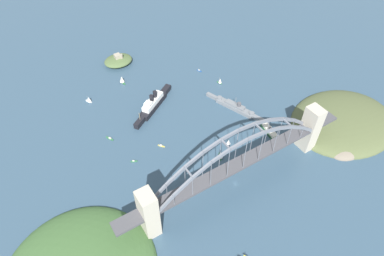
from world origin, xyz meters
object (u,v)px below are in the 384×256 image
small_boat_2 (228,142)px  harbor_ferry_steamer (270,131)px  small_boat_6 (145,202)px  harbor_arch_bridge (238,165)px  small_boat_1 (110,138)px  small_boat_4 (220,81)px  fort_island_mid_harbor (118,60)px  small_boat_7 (122,79)px  small_boat_5 (134,161)px  small_boat_3 (89,99)px  small_boat_0 (199,71)px  small_boat_9 (161,146)px  small_boat_8 (220,155)px  naval_cruiser (235,107)px  ocean_liner (153,104)px

small_boat_2 → harbor_ferry_steamer: bearing=-11.7°
harbor_ferry_steamer → small_boat_6: bearing=-176.7°
harbor_arch_bridge → small_boat_1: harbor_arch_bridge is taller
small_boat_4 → small_boat_6: (-162.27, -110.45, 0.18)m
fort_island_mid_harbor → small_boat_1: 142.46m
small_boat_6 → small_boat_7: size_ratio=0.81×
harbor_ferry_steamer → small_boat_6: (-158.09, -9.05, 2.01)m
harbor_arch_bridge → small_boat_5: (-72.10, 76.92, -29.03)m
harbor_ferry_steamer → small_boat_1: size_ratio=4.24×
small_boat_3 → small_boat_4: size_ratio=1.06×
small_boat_3 → small_boat_0: bearing=-6.9°
harbor_arch_bridge → fort_island_mid_harbor: size_ratio=6.33×
harbor_arch_bridge → small_boat_4: (77.74, 136.00, -25.80)m
small_boat_3 → small_boat_7: 51.63m
small_boat_9 → harbor_arch_bridge: bearing=-64.6°
small_boat_2 → small_boat_8: (-18.25, -10.60, 0.86)m
harbor_arch_bridge → small_boat_3: (-78.51, 190.44, -25.60)m
small_boat_2 → small_boat_9: size_ratio=1.14×
small_boat_6 → small_boat_1: bearing=87.8°
small_boat_0 → small_boat_2: (-45.36, -127.71, 3.15)m
small_boat_7 → fort_island_mid_harbor: bearing=72.8°
small_boat_9 → small_boat_5: bearing=-173.8°
naval_cruiser → small_boat_7: naval_cruiser is taller
harbor_ferry_steamer → small_boat_8: 67.66m
small_boat_0 → small_boat_6: size_ratio=0.79×
small_boat_2 → small_boat_7: small_boat_7 is taller
ocean_liner → naval_cruiser: bearing=-33.7°
small_boat_6 → small_boat_3: bearing=87.9°
harbor_ferry_steamer → small_boat_7: small_boat_7 is taller
harbor_arch_bridge → fort_island_mid_harbor: 248.13m
small_boat_5 → harbor_arch_bridge: bearing=-46.9°
harbor_arch_bridge → fort_island_mid_harbor: (-15.81, 246.39, -24.71)m
small_boat_1 → small_boat_3: bearing=88.0°
small_boat_0 → small_boat_8: size_ratio=0.69×
ocean_liner → harbor_ferry_steamer: ocean_liner is taller
harbor_arch_bridge → ocean_liner: bearing=96.8°
small_boat_0 → small_boat_1: (-150.53, -52.71, 0.11)m
naval_cruiser → fort_island_mid_harbor: naval_cruiser is taller
small_boat_0 → small_boat_4: (8.18, -36.49, 3.26)m
small_boat_2 → fort_island_mid_harbor: bearing=101.2°
naval_cruiser → small_boat_5: 137.16m
ocean_liner → small_boat_4: bearing=-2.5°
harbor_arch_bridge → ocean_liner: (-16.66, 140.05, -23.76)m
harbor_arch_bridge → naval_cruiser: size_ratio=3.12×
small_boat_6 → small_boat_4: bearing=34.2°
small_boat_3 → small_boat_5: size_ratio=1.34×
harbor_ferry_steamer → harbor_arch_bridge: bearing=-154.8°
harbor_arch_bridge → small_boat_5: bearing=133.1°
harbor_arch_bridge → small_boat_7: 207.87m
fort_island_mid_harbor → small_boat_5: (-56.29, -169.47, -4.32)m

